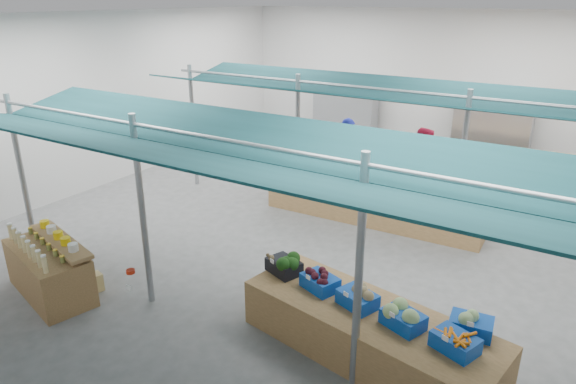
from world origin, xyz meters
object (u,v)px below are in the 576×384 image
at_px(fruit_counter, 374,197).
at_px(bottle_shelf, 51,269).
at_px(vendor_left, 347,156).
at_px(veg_counter, 368,333).
at_px(vendor_right, 420,168).

bearing_deg(fruit_counter, bottle_shelf, -122.08).
bearing_deg(vendor_left, veg_counter, 116.72).
distance_m(veg_counter, vendor_left, 6.14).
bearing_deg(vendor_right, vendor_left, -1.85).
height_order(fruit_counter, vendor_right, vendor_right).
bearing_deg(veg_counter, bottle_shelf, -155.73).
relative_size(veg_counter, fruit_counter, 0.75).
height_order(veg_counter, fruit_counter, fruit_counter).
distance_m(bottle_shelf, veg_counter, 5.09).
xyz_separation_m(bottle_shelf, veg_counter, (4.93, 1.24, -0.09)).
bearing_deg(bottle_shelf, fruit_counter, 74.42).
xyz_separation_m(bottle_shelf, vendor_right, (3.81, 6.61, 0.50)).
bearing_deg(veg_counter, fruit_counter, 122.10).
xyz_separation_m(bottle_shelf, vendor_left, (2.01, 6.61, 0.50)).
relative_size(fruit_counter, vendor_right, 2.50).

